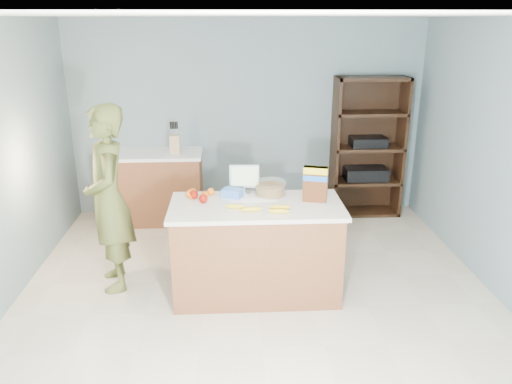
{
  "coord_description": "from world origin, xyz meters",
  "views": [
    {
      "loc": [
        -0.23,
        -3.89,
        2.48
      ],
      "look_at": [
        0.0,
        0.35,
        1.0
      ],
      "focal_mm": 35.0,
      "sensor_mm": 36.0,
      "label": 1
    }
  ],
  "objects_px": {
    "counter_peninsula": "(256,253)",
    "shelving_unit": "(366,149)",
    "person": "(109,199)",
    "cereal_box": "(315,182)",
    "tv": "(244,177)"
  },
  "relations": [
    {
      "from": "person",
      "to": "cereal_box",
      "type": "distance_m",
      "value": 1.92
    },
    {
      "from": "person",
      "to": "cereal_box",
      "type": "relative_size",
      "value": 5.44
    },
    {
      "from": "tv",
      "to": "counter_peninsula",
      "type": "bearing_deg",
      "value": -72.6
    },
    {
      "from": "shelving_unit",
      "to": "cereal_box",
      "type": "xyz_separation_m",
      "value": [
        -1.01,
        -2.0,
        0.23
      ]
    },
    {
      "from": "counter_peninsula",
      "to": "person",
      "type": "bearing_deg",
      "value": 170.07
    },
    {
      "from": "shelving_unit",
      "to": "cereal_box",
      "type": "height_order",
      "value": "shelving_unit"
    },
    {
      "from": "shelving_unit",
      "to": "tv",
      "type": "distance_m",
      "value": 2.4
    },
    {
      "from": "counter_peninsula",
      "to": "person",
      "type": "distance_m",
      "value": 1.46
    },
    {
      "from": "counter_peninsula",
      "to": "person",
      "type": "height_order",
      "value": "person"
    },
    {
      "from": "tv",
      "to": "shelving_unit",
      "type": "bearing_deg",
      "value": 46.57
    },
    {
      "from": "counter_peninsula",
      "to": "cereal_box",
      "type": "relative_size",
      "value": 4.79
    },
    {
      "from": "shelving_unit",
      "to": "person",
      "type": "height_order",
      "value": "shelving_unit"
    },
    {
      "from": "counter_peninsula",
      "to": "tv",
      "type": "xyz_separation_m",
      "value": [
        -0.1,
        0.31,
        0.64
      ]
    },
    {
      "from": "cereal_box",
      "to": "shelving_unit",
      "type": "bearing_deg",
      "value": 63.1
    },
    {
      "from": "counter_peninsula",
      "to": "shelving_unit",
      "type": "relative_size",
      "value": 0.87
    }
  ]
}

